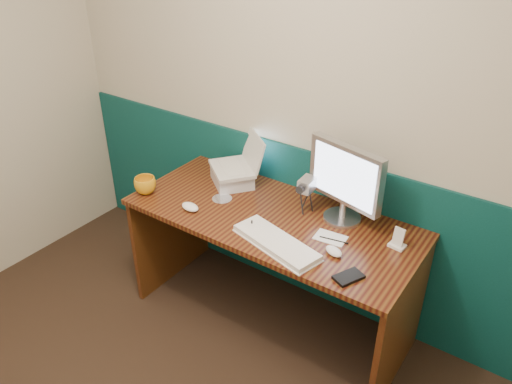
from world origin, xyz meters
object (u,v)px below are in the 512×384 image
Objects in this scene: laptop at (231,152)px; desk at (271,270)px; monitor at (346,183)px; mug at (145,185)px; camcorder at (307,195)px; keyboard at (276,243)px.

desk is at bearing 14.84° from laptop.
mug is at bearing -145.16° from monitor.
monitor reaches higher than camcorder.
monitor reaches higher than mug.
keyboard is at bearing -0.09° from mug.
monitor is at bearing 82.53° from keyboard.
mug reaches higher than keyboard.
keyboard is at bearing 3.62° from laptop.
desk is 3.61× the size of monitor.
camcorder is (0.52, -0.02, -0.10)m from laptop.
laptop is at bearing 47.75° from mug.
laptop is 0.53m from camcorder.
monitor is 0.93× the size of keyboard.
mug is (-0.34, -0.38, -0.16)m from laptop.
monitor is at bearing 7.87° from camcorder.
laptop is 0.70m from keyboard.
desk is at bearing 142.15° from keyboard.
camcorder is at bearing -154.00° from monitor.
monitor reaches higher than laptop.
mug is at bearing -165.76° from keyboard.
laptop is 0.65× the size of monitor.
mug is 0.59× the size of camcorder.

